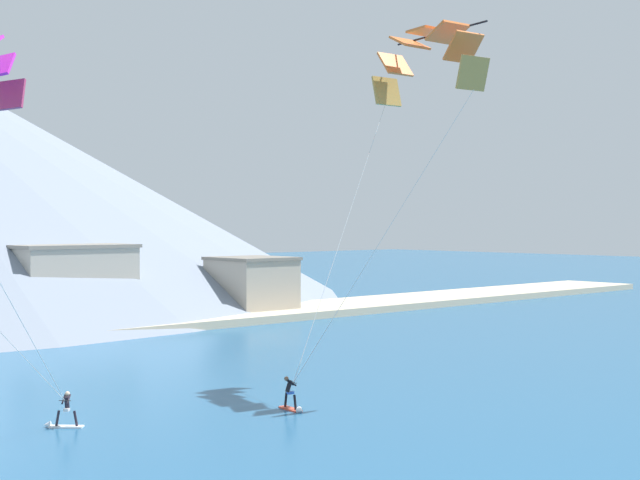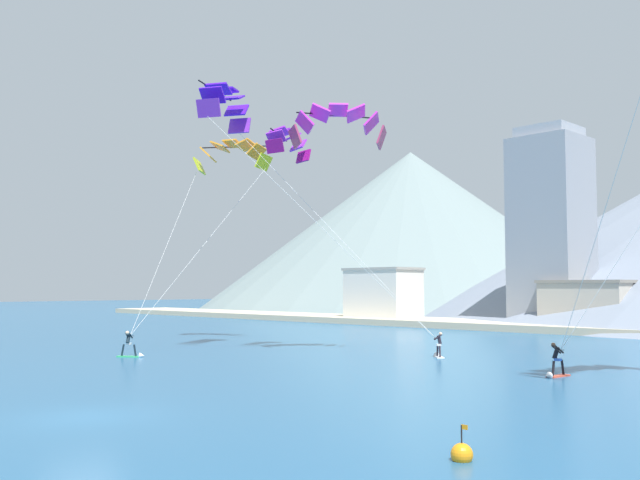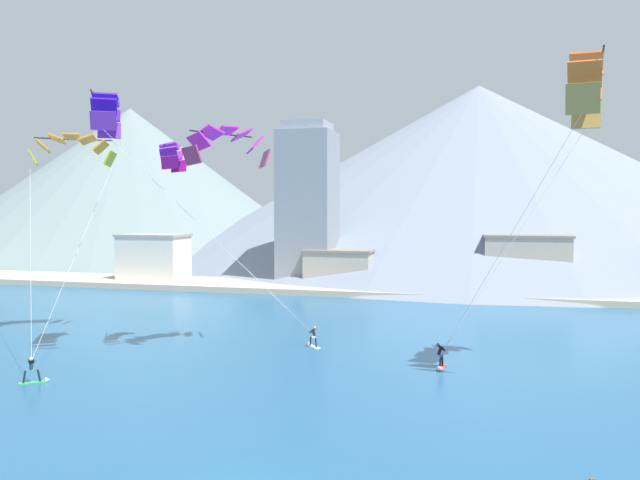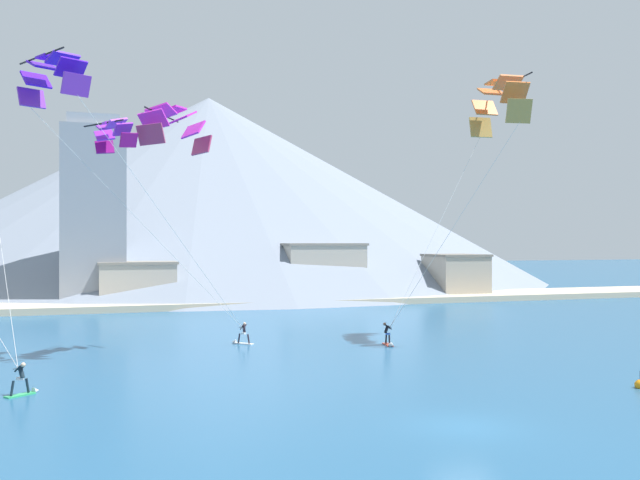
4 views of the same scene
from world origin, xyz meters
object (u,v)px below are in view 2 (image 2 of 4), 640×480
object	(u,v)px
kitesurfer_mid_center	(438,350)
parafoil_kite_distant_high_outer	(338,122)
race_marker_buoy	(462,454)
parafoil_kite_mid_center	(226,104)
kitesurfer_near_lead	(132,349)
parafoil_kite_distant_low_drift	(287,141)
kitesurfer_near_trail	(555,367)
parafoil_kite_near_lead	(232,154)

from	to	relation	value
kitesurfer_mid_center	parafoil_kite_distant_high_outer	xyz separation A→B (m)	(-5.16, -3.54, 14.58)
race_marker_buoy	kitesurfer_mid_center	bearing A→B (deg)	127.15
race_marker_buoy	parafoil_kite_mid_center	bearing A→B (deg)	153.67
kitesurfer_near_lead	parafoil_kite_distant_low_drift	world-z (taller)	parafoil_kite_distant_low_drift
kitesurfer_near_trail	parafoil_kite_mid_center	distance (m)	27.65
parafoil_kite_mid_center	kitesurfer_mid_center	bearing A→B (deg)	30.42
kitesurfer_near_lead	parafoil_kite_near_lead	xyz separation A→B (m)	(-6.31, 12.46, 14.74)
kitesurfer_near_lead	kitesurfer_near_trail	bearing A→B (deg)	22.27
race_marker_buoy	parafoil_kite_distant_high_outer	bearing A→B (deg)	140.20
kitesurfer_mid_center	parafoil_kite_distant_low_drift	distance (m)	17.07
parafoil_kite_distant_high_outer	parafoil_kite_mid_center	bearing A→B (deg)	-152.76
kitesurfer_near_lead	parafoil_kite_distant_low_drift	distance (m)	16.93
kitesurfer_near_trail	kitesurfer_mid_center	xyz separation A→B (m)	(-9.76, 4.02, -0.05)
kitesurfer_mid_center	parafoil_kite_mid_center	distance (m)	21.75
kitesurfer_mid_center	race_marker_buoy	bearing A→B (deg)	-52.85
kitesurfer_mid_center	parafoil_kite_mid_center	size ratio (longest dim) A/B	0.10
parafoil_kite_near_lead	race_marker_buoy	bearing A→B (deg)	-29.52
parafoil_kite_near_lead	kitesurfer_near_trail	bearing A→B (deg)	-5.82
parafoil_kite_mid_center	parafoil_kite_distant_low_drift	xyz separation A→B (m)	(3.29, 2.67, -2.66)
parafoil_kite_mid_center	parafoil_kite_distant_low_drift	distance (m)	5.00
kitesurfer_near_lead	parafoil_kite_distant_high_outer	world-z (taller)	parafoil_kite_distant_high_outer
parafoil_kite_distant_high_outer	parafoil_kite_distant_low_drift	size ratio (longest dim) A/B	1.30
parafoil_kite_near_lead	parafoil_kite_mid_center	bearing A→B (deg)	-40.05
race_marker_buoy	kitesurfer_near_trail	bearing A→B (deg)	110.21
kitesurfer_near_lead	parafoil_kite_mid_center	size ratio (longest dim) A/B	0.10
kitesurfer_near_lead	parafoil_kite_near_lead	distance (m)	20.31
kitesurfer_near_lead	kitesurfer_mid_center	size ratio (longest dim) A/B	1.04
parafoil_kite_mid_center	parafoil_kite_distant_high_outer	bearing A→B (deg)	27.24
parafoil_kite_distant_low_drift	parafoil_kite_distant_high_outer	bearing A→B (deg)	14.65
kitesurfer_near_trail	parafoil_kite_near_lead	world-z (taller)	parafoil_kite_near_lead
parafoil_kite_distant_high_outer	parafoil_kite_near_lead	bearing A→B (deg)	170.12
parafoil_kite_distant_low_drift	race_marker_buoy	size ratio (longest dim) A/B	4.50
kitesurfer_near_trail	parafoil_kite_near_lead	bearing A→B (deg)	174.18
kitesurfer_near_trail	kitesurfer_mid_center	bearing A→B (deg)	157.63
parafoil_kite_distant_high_outer	race_marker_buoy	bearing A→B (deg)	-39.80
parafoil_kite_distant_low_drift	race_marker_buoy	bearing A→B (deg)	-33.66
kitesurfer_mid_center	parafoil_kite_mid_center	world-z (taller)	parafoil_kite_mid_center
kitesurfer_near_lead	race_marker_buoy	world-z (taller)	kitesurfer_near_lead
kitesurfer_near_trail	parafoil_kite_distant_high_outer	size ratio (longest dim) A/B	0.30
kitesurfer_mid_center	parafoil_kite_mid_center	xyz separation A→B (m)	(-12.28, -7.21, 16.44)
kitesurfer_mid_center	parafoil_kite_distant_high_outer	bearing A→B (deg)	-145.51
kitesurfer_near_lead	kitesurfer_mid_center	xyz separation A→B (m)	(13.34, 13.48, -0.07)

